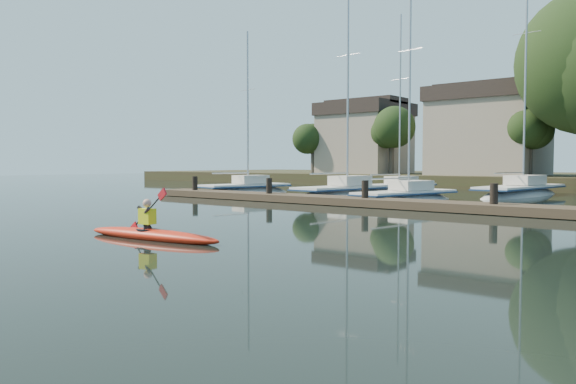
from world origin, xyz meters
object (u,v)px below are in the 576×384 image
Objects in this scene: sailboat_2 at (406,205)px; sailboat_0 at (246,196)px; sailboat_1 at (345,200)px; sailboat_6 at (521,199)px; kayak at (151,232)px; sailboat_5 at (397,194)px; dock at (424,205)px.

sailboat_0 is at bearing -172.33° from sailboat_2.
sailboat_6 is at bearing 47.91° from sailboat_1.
kayak is 26.02m from sailboat_6.
sailboat_0 is 0.89× the size of sailboat_5.
sailboat_6 reaches higher than sailboat_2.
sailboat_6 is (14.97, 8.41, -0.00)m from sailboat_0.
kayak is at bearing -75.46° from sailboat_2.
kayak is at bearing -87.94° from sailboat_6.
sailboat_5 is 8.33m from sailboat_6.
kayak is at bearing -42.39° from sailboat_0.
sailboat_2 is at bearing -104.44° from sailboat_6.
sailboat_6 is (3.10, 8.69, -0.03)m from sailboat_2.
sailboat_2 is 0.80× the size of sailboat_6.
sailboat_2 is (4.76, -1.39, 0.03)m from sailboat_1.
dock is 2.53× the size of sailboat_5.
sailboat_6 reaches higher than sailboat_0.
sailboat_1 reaches higher than sailboat_5.
sailboat_6 is at bearing 39.31° from sailboat_0.
kayak reaches higher than dock.
kayak is 13.43m from dock.
sailboat_5 reaches higher than sailboat_0.
kayak is at bearing -65.98° from sailboat_1.
sailboat_1 is 1.08× the size of sailboat_5.
sailboat_1 is at bearing -131.89° from sailboat_6.
sailboat_6 is at bearing 79.35° from sailboat_2.
sailboat_2 is at bearing -48.43° from sailboat_5.
sailboat_2 is 9.23m from sailboat_6.
sailboat_0 reaches higher than dock.
sailboat_6 reaches higher than sailboat_1.
sailboat_2 is (11.87, -0.28, 0.03)m from sailboat_0.
dock is 2.52× the size of sailboat_2.
sailboat_1 is 4.95m from sailboat_2.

